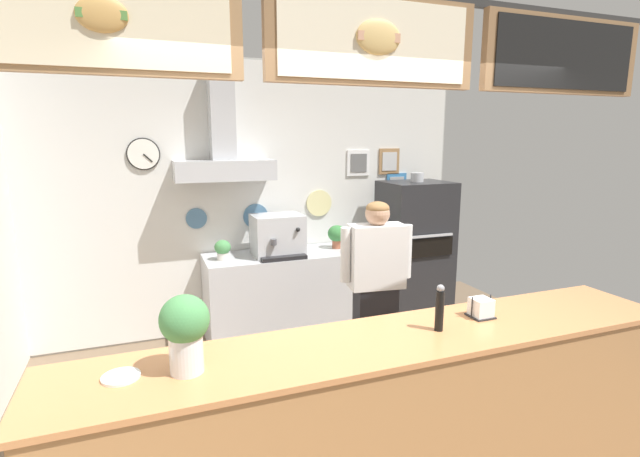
# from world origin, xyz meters

# --- Properties ---
(back_wall_assembly) EXTENTS (4.66, 2.86, 2.88)m
(back_wall_assembly) POSITION_xyz_m (-0.02, 2.46, 1.54)
(back_wall_assembly) COLOR #9E9E99
(back_wall_assembly) RESTS_ON ground_plane
(service_counter) EXTENTS (3.40, 0.60, 1.07)m
(service_counter) POSITION_xyz_m (0.00, -0.38, 0.53)
(service_counter) COLOR #B77F4C
(service_counter) RESTS_ON ground_plane
(back_prep_counter) EXTENTS (1.87, 0.64, 0.90)m
(back_prep_counter) POSITION_xyz_m (0.30, 2.22, 0.44)
(back_prep_counter) COLOR #B7BABF
(back_prep_counter) RESTS_ON ground_plane
(pizza_oven) EXTENTS (0.73, 0.64, 1.70)m
(pizza_oven) POSITION_xyz_m (1.69, 2.11, 0.80)
(pizza_oven) COLOR #232326
(pizza_oven) RESTS_ON ground_plane
(shop_worker) EXTENTS (0.59, 0.27, 1.59)m
(shop_worker) POSITION_xyz_m (0.57, 0.88, 0.85)
(shop_worker) COLOR #232328
(shop_worker) RESTS_ON ground_plane
(espresso_machine) EXTENTS (0.51, 0.48, 0.42)m
(espresso_machine) POSITION_xyz_m (0.11, 2.19, 1.10)
(espresso_machine) COLOR #B7BABF
(espresso_machine) RESTS_ON back_prep_counter
(potted_thyme) EXTENTS (0.20, 0.20, 0.25)m
(potted_thyme) POSITION_xyz_m (0.80, 2.25, 1.04)
(potted_thyme) COLOR #9E563D
(potted_thyme) RESTS_ON back_prep_counter
(potted_oregano) EXTENTS (0.16, 0.16, 0.20)m
(potted_oregano) POSITION_xyz_m (-0.45, 2.19, 1.01)
(potted_oregano) COLOR beige
(potted_oregano) RESTS_ON back_prep_counter
(pepper_grinder) EXTENTS (0.05, 0.05, 0.26)m
(pepper_grinder) POSITION_xyz_m (0.28, -0.38, 1.20)
(pepper_grinder) COLOR black
(pepper_grinder) RESTS_ON service_counter
(condiment_plate) EXTENTS (0.16, 0.16, 0.01)m
(condiment_plate) POSITION_xyz_m (-1.30, -0.33, 1.08)
(condiment_plate) COLOR white
(condiment_plate) RESTS_ON service_counter
(napkin_holder) EXTENTS (0.14, 0.13, 0.13)m
(napkin_holder) POSITION_xyz_m (0.62, -0.31, 1.12)
(napkin_holder) COLOR #262628
(napkin_holder) RESTS_ON service_counter
(basil_vase) EXTENTS (0.22, 0.22, 0.35)m
(basil_vase) POSITION_xyz_m (-1.02, -0.38, 1.26)
(basil_vase) COLOR silver
(basil_vase) RESTS_ON service_counter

